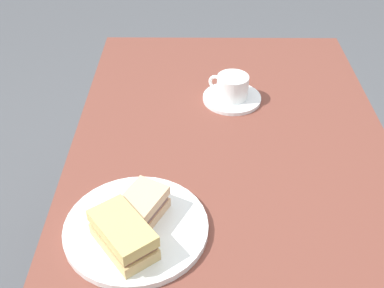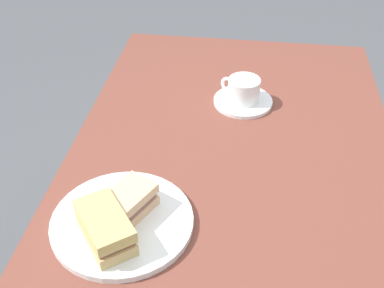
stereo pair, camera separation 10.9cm
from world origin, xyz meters
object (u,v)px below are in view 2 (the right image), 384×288
dining_table (232,172)px  coffee_cup (243,89)px  spoon (248,84)px  sandwich_plate (122,222)px  sandwich_back (105,227)px  sandwich_front (123,207)px  coffee_saucer (243,101)px

dining_table → coffee_cup: size_ratio=10.35×
coffee_cup → spoon: coffee_cup is taller
sandwich_plate → sandwich_back: size_ratio=1.86×
sandwich_front → coffee_cup: 0.51m
sandwich_plate → sandwich_front: (-0.01, 0.00, 0.03)m
sandwich_plate → sandwich_back: 0.06m
sandwich_front → spoon: size_ratio=1.57×
sandwich_plate → spoon: (-0.54, 0.22, 0.01)m
coffee_saucer → spoon: bearing=172.3°
coffee_cup → spoon: 0.08m
spoon → coffee_cup: bearing=-8.9°
spoon → sandwich_front: bearing=-22.3°
dining_table → sandwich_plate: size_ratio=3.96×
dining_table → coffee_saucer: 0.20m
sandwich_back → coffee_saucer: 0.57m
coffee_cup → dining_table: bearing=-3.4°
sandwich_back → coffee_cup: bearing=156.4°
sandwich_front → sandwich_back: (0.06, -0.02, 0.00)m
coffee_saucer → coffee_cup: bearing=-115.9°
sandwich_front → coffee_saucer: size_ratio=0.99×
sandwich_front → coffee_saucer: bearing=155.4°
coffee_saucer → coffee_cup: 0.04m
dining_table → spoon: size_ratio=11.21×
sandwich_front → coffee_cup: coffee_cup is taller
dining_table → coffee_cup: (-0.17, 0.01, 0.14)m
sandwich_back → coffee_saucer: bearing=156.2°
coffee_saucer → coffee_cup: (-0.00, -0.00, 0.04)m
dining_table → coffee_cup: 0.22m
sandwich_plate → sandwich_front: bearing=163.9°
dining_table → spoon: 0.27m
coffee_cup → sandwich_back: bearing=-23.6°
coffee_saucer → spoon: size_ratio=1.59×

